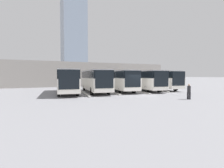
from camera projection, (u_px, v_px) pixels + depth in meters
The scene contains 13 objects.
ground_plane at pixel (139, 95), 21.78m from camera, with size 600.00×600.00×0.00m, color gray.
bus_0 at pixel (158, 79), 30.52m from camera, with size 3.85×11.37×3.15m.
curb_divider_0 at pixel (155, 90), 28.29m from camera, with size 0.24×7.96×0.15m, color #B2B2AD.
bus_1 at pixel (142, 80), 28.05m from camera, with size 3.85×11.37×3.15m.
curb_divider_1 at pixel (137, 91), 25.82m from camera, with size 0.24×7.96×0.15m, color #B2B2AD.
bus_2 at pixel (118, 80), 26.99m from camera, with size 3.85×11.37×3.15m.
curb_divider_2 at pixel (111, 92), 24.75m from camera, with size 0.24×7.96×0.15m, color #B2B2AD.
bus_3 at pixel (95, 80), 25.07m from camera, with size 3.85×11.37×3.15m.
curb_divider_3 at pixel (85, 93), 22.83m from camera, with size 0.24×7.96×0.15m, color #B2B2AD.
bus_4 at pixel (67, 80), 23.54m from camera, with size 3.85×11.37×3.15m.
pedestrian at pixel (189, 91), 17.56m from camera, with size 0.46×0.46×1.56m.
station_building at pixel (84, 74), 45.02m from camera, with size 40.06×14.62×5.46m.
office_tower at pixel (74, 39), 167.33m from camera, with size 21.68×21.68×77.48m.
Camera 1 is at (12.05, 18.35, 2.36)m, focal length 28.00 mm.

